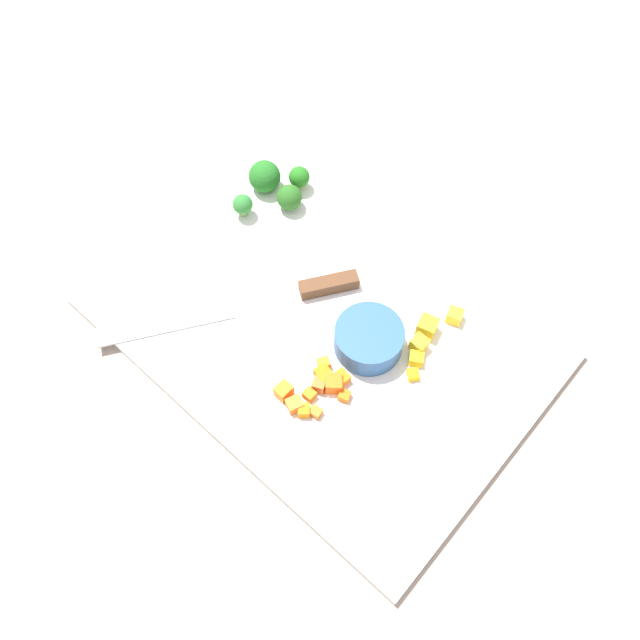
# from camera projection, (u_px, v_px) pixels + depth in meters

# --- Properties ---
(ground_plane) EXTENTS (4.00, 4.00, 0.00)m
(ground_plane) POSITION_uv_depth(u_px,v_px,m) (320.00, 329.00, 0.75)
(ground_plane) COLOR gray
(cutting_board) EXTENTS (0.51, 0.35, 0.01)m
(cutting_board) POSITION_uv_depth(u_px,v_px,m) (320.00, 327.00, 0.75)
(cutting_board) COLOR white
(cutting_board) RESTS_ON ground_plane
(prep_bowl) EXTENTS (0.08, 0.08, 0.03)m
(prep_bowl) POSITION_uv_depth(u_px,v_px,m) (369.00, 339.00, 0.72)
(prep_bowl) COLOR #2D5992
(prep_bowl) RESTS_ON cutting_board
(chef_knife) EXTENTS (0.19, 0.27, 0.02)m
(chef_knife) POSITION_uv_depth(u_px,v_px,m) (274.00, 298.00, 0.75)
(chef_knife) COLOR silver
(chef_knife) RESTS_ON cutting_board
(carrot_dice_0) EXTENTS (0.02, 0.02, 0.01)m
(carrot_dice_0) POSITION_uv_depth(u_px,v_px,m) (295.00, 404.00, 0.69)
(carrot_dice_0) COLOR orange
(carrot_dice_0) RESTS_ON cutting_board
(carrot_dice_1) EXTENTS (0.02, 0.02, 0.01)m
(carrot_dice_1) POSITION_uv_depth(u_px,v_px,m) (344.00, 396.00, 0.70)
(carrot_dice_1) COLOR orange
(carrot_dice_1) RESTS_ON cutting_board
(carrot_dice_2) EXTENTS (0.02, 0.02, 0.02)m
(carrot_dice_2) POSITION_uv_depth(u_px,v_px,m) (284.00, 391.00, 0.69)
(carrot_dice_2) COLOR orange
(carrot_dice_2) RESTS_ON cutting_board
(carrot_dice_3) EXTENTS (0.02, 0.02, 0.01)m
(carrot_dice_3) POSITION_uv_depth(u_px,v_px,m) (324.00, 363.00, 0.71)
(carrot_dice_3) COLOR orange
(carrot_dice_3) RESTS_ON cutting_board
(carrot_dice_4) EXTENTS (0.02, 0.02, 0.02)m
(carrot_dice_4) POSITION_uv_depth(u_px,v_px,m) (324.00, 375.00, 0.70)
(carrot_dice_4) COLOR orange
(carrot_dice_4) RESTS_ON cutting_board
(carrot_dice_5) EXTENTS (0.01, 0.01, 0.01)m
(carrot_dice_5) POSITION_uv_depth(u_px,v_px,m) (316.00, 412.00, 0.69)
(carrot_dice_5) COLOR orange
(carrot_dice_5) RESTS_ON cutting_board
(carrot_dice_6) EXTENTS (0.02, 0.02, 0.01)m
(carrot_dice_6) POSITION_uv_depth(u_px,v_px,m) (319.00, 385.00, 0.70)
(carrot_dice_6) COLOR orange
(carrot_dice_6) RESTS_ON cutting_board
(carrot_dice_7) EXTENTS (0.03, 0.03, 0.02)m
(carrot_dice_7) POSITION_uv_depth(u_px,v_px,m) (334.00, 383.00, 0.70)
(carrot_dice_7) COLOR orange
(carrot_dice_7) RESTS_ON cutting_board
(carrot_dice_8) EXTENTS (0.02, 0.02, 0.01)m
(carrot_dice_8) POSITION_uv_depth(u_px,v_px,m) (304.00, 410.00, 0.69)
(carrot_dice_8) COLOR orange
(carrot_dice_8) RESTS_ON cutting_board
(carrot_dice_9) EXTENTS (0.02, 0.02, 0.01)m
(carrot_dice_9) POSITION_uv_depth(u_px,v_px,m) (342.00, 378.00, 0.70)
(carrot_dice_9) COLOR orange
(carrot_dice_9) RESTS_ON cutting_board
(carrot_dice_10) EXTENTS (0.01, 0.01, 0.01)m
(carrot_dice_10) POSITION_uv_depth(u_px,v_px,m) (309.00, 395.00, 0.70)
(carrot_dice_10) COLOR orange
(carrot_dice_10) RESTS_ON cutting_board
(pepper_dice_0) EXTENTS (0.02, 0.02, 0.02)m
(pepper_dice_0) POSITION_uv_depth(u_px,v_px,m) (455.00, 316.00, 0.74)
(pepper_dice_0) COLOR yellow
(pepper_dice_0) RESTS_ON cutting_board
(pepper_dice_1) EXTENTS (0.02, 0.02, 0.02)m
(pepper_dice_1) POSITION_uv_depth(u_px,v_px,m) (419.00, 344.00, 0.72)
(pepper_dice_1) COLOR yellow
(pepper_dice_1) RESTS_ON cutting_board
(pepper_dice_2) EXTENTS (0.03, 0.03, 0.02)m
(pepper_dice_2) POSITION_uv_depth(u_px,v_px,m) (427.00, 327.00, 0.73)
(pepper_dice_2) COLOR yellow
(pepper_dice_2) RESTS_ON cutting_board
(pepper_dice_3) EXTENTS (0.02, 0.02, 0.01)m
(pepper_dice_3) POSITION_uv_depth(u_px,v_px,m) (416.00, 359.00, 0.72)
(pepper_dice_3) COLOR yellow
(pepper_dice_3) RESTS_ON cutting_board
(pepper_dice_4) EXTENTS (0.02, 0.02, 0.01)m
(pepper_dice_4) POSITION_uv_depth(u_px,v_px,m) (413.00, 375.00, 0.71)
(pepper_dice_4) COLOR yellow
(pepper_dice_4) RESTS_ON cutting_board
(broccoli_floret_0) EXTENTS (0.03, 0.03, 0.03)m
(broccoli_floret_0) POSITION_uv_depth(u_px,v_px,m) (243.00, 205.00, 0.81)
(broccoli_floret_0) COLOR #88B25E
(broccoli_floret_0) RESTS_ON cutting_board
(broccoli_floret_1) EXTENTS (0.03, 0.03, 0.03)m
(broccoli_floret_1) POSITION_uv_depth(u_px,v_px,m) (289.00, 198.00, 0.81)
(broccoli_floret_1) COLOR #8AB269
(broccoli_floret_1) RESTS_ON cutting_board
(broccoli_floret_2) EXTENTS (0.04, 0.04, 0.04)m
(broccoli_floret_2) POSITION_uv_depth(u_px,v_px,m) (265.00, 177.00, 0.83)
(broccoli_floret_2) COLOR #81C06C
(broccoli_floret_2) RESTS_ON cutting_board
(broccoli_floret_3) EXTENTS (0.03, 0.03, 0.03)m
(broccoli_floret_3) POSITION_uv_depth(u_px,v_px,m) (299.00, 177.00, 0.83)
(broccoli_floret_3) COLOR #92B357
(broccoli_floret_3) RESTS_ON cutting_board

